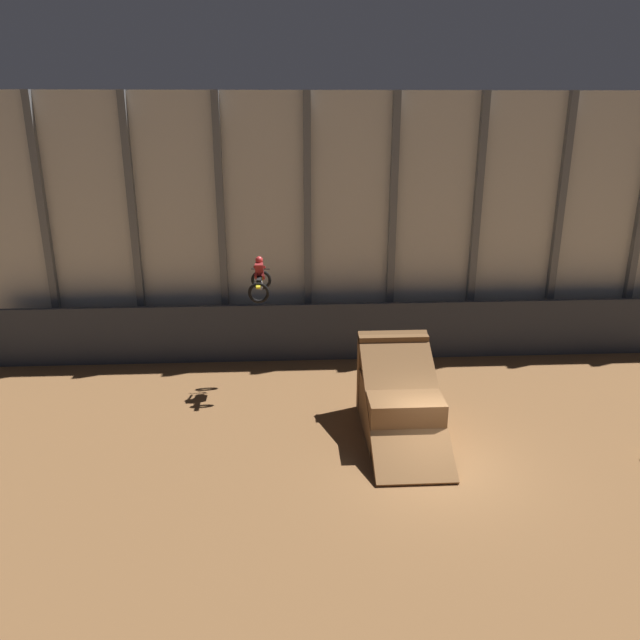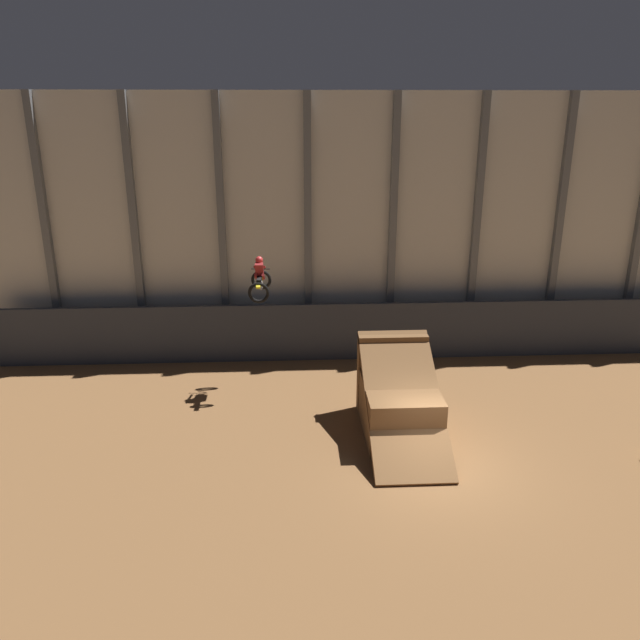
% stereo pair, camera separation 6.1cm
% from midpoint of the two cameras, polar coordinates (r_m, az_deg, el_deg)
% --- Properties ---
extents(ground_plane, '(60.00, 60.00, 0.00)m').
position_cam_midpoint_polar(ground_plane, '(18.63, 10.85, -13.06)').
color(ground_plane, brown).
extents(arena_back_wall, '(32.00, 0.40, 10.36)m').
position_cam_midpoint_polar(arena_back_wall, '(25.40, 6.65, 8.38)').
color(arena_back_wall, beige).
rests_on(arena_back_wall, ground_plane).
extents(lower_barrier, '(31.36, 0.20, 2.35)m').
position_cam_midpoint_polar(lower_barrier, '(25.43, 6.71, -0.96)').
color(lower_barrier, '#2D333D').
rests_on(lower_barrier, ground_plane).
extents(dirt_ramp, '(2.28, 4.90, 2.87)m').
position_cam_midpoint_polar(dirt_ramp, '(20.03, 7.22, -7.25)').
color(dirt_ramp, brown).
rests_on(dirt_ramp, ground_plane).
extents(rider_bike_solo, '(0.78, 1.78, 1.48)m').
position_cam_midpoint_polar(rider_bike_solo, '(21.77, -5.45, 3.66)').
color(rider_bike_solo, black).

